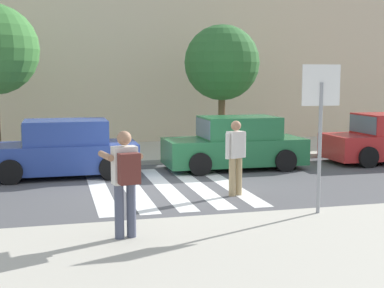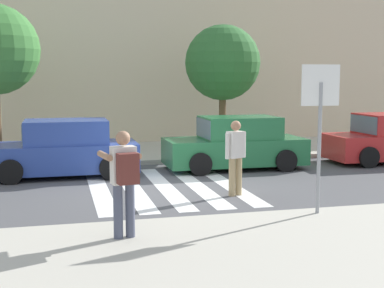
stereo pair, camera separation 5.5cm
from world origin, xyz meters
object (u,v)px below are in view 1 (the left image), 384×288
Objects in this scene: street_tree_center at (222,63)px; parked_car_blue at (62,150)px; stop_sign at (321,105)px; photographer_with_backpack at (125,175)px; pedestrian_crossing at (236,154)px; parked_car_green at (235,144)px.

parked_car_blue is at bearing -152.90° from street_tree_center.
stop_sign reaches higher than photographer_with_backpack.
stop_sign is 8.73m from street_tree_center.
parked_car_green is at bearing 71.11° from pedestrian_crossing.
street_tree_center is at bearing 80.80° from parked_car_green.
parked_car_blue is 6.58m from street_tree_center.
pedestrian_crossing is 3.67m from parked_car_green.
stop_sign is 0.68× the size of parked_car_green.
street_tree_center is at bearing 27.10° from parked_car_blue.
pedestrian_crossing reaches higher than parked_car_green.
photographer_with_backpack is at bearing -169.22° from stop_sign.
street_tree_center reaches higher than pedestrian_crossing.
pedestrian_crossing is (-0.83, 2.39, -1.21)m from stop_sign.
parked_car_blue is (-0.89, 6.57, -0.44)m from photographer_with_backpack.
photographer_with_backpack is 4.26m from pedestrian_crossing.
stop_sign is 0.68× the size of parked_car_blue.
photographer_with_backpack is at bearing -82.32° from parked_car_blue.
stop_sign is 2.80m from pedestrian_crossing.
photographer_with_backpack is at bearing -133.22° from pedestrian_crossing.
photographer_with_backpack is 0.42× the size of parked_car_green.
stop_sign reaches higher than parked_car_green.
stop_sign is at bearing -51.68° from parked_car_blue.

